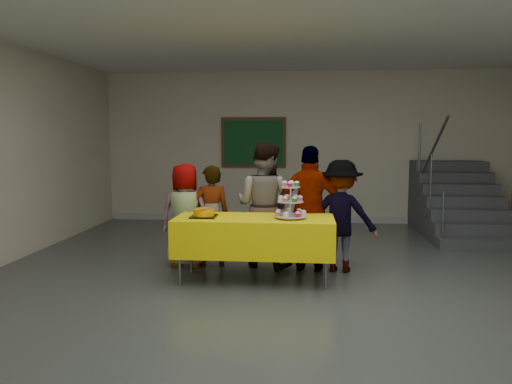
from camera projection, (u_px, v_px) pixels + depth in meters
The scene contains 11 objects.
room_shell at pixel (305, 95), 4.92m from camera, with size 10.00×10.04×3.02m.
bake_table at pixel (254, 235), 5.94m from camera, with size 1.88×0.78×0.77m.
cupcake_stand at pixel (291, 204), 5.81m from camera, with size 0.38×0.38×0.44m.
bear_cake at pixel (204, 212), 5.93m from camera, with size 0.32×0.36×0.12m.
schoolchild_a at pixel (185, 215), 6.60m from camera, with size 0.67×0.44×1.38m, color slate.
schoolchild_b at pixel (211, 216), 6.60m from camera, with size 0.49×0.32×1.35m, color slate.
schoolchild_c at pixel (264, 205), 6.57m from camera, with size 0.80×0.62×1.64m, color slate.
schoolchild_d at pixel (311, 209), 6.38m from camera, with size 0.94×0.39×1.61m, color slate.
schoolchild_e at pixel (341, 216), 6.36m from camera, with size 0.92×0.53×1.43m, color slate.
staircase at pixel (455, 206), 8.91m from camera, with size 1.30×2.40×2.04m.
noticeboard at pixel (254, 142), 9.96m from camera, with size 1.30×0.05×1.00m.
Camera 1 is at (-0.01, -5.00, 1.73)m, focal length 35.00 mm.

